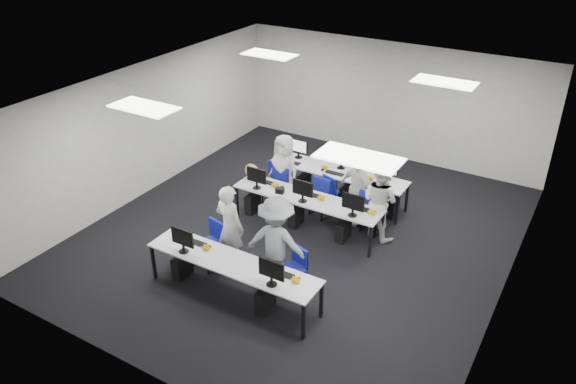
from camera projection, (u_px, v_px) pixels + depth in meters
The scene contains 23 objects.
room at pixel (303, 167), 10.90m from camera, with size 9.00×9.02×3.00m.
ceiling_panels at pixel (304, 94), 10.19m from camera, with size 5.20×4.60×0.02m.
desk_front at pixel (232, 264), 9.48m from camera, with size 3.20×0.70×0.73m.
desk_mid at pixel (307, 200), 11.44m from camera, with size 3.20×0.70×0.73m.
desk_back at pixel (337, 173), 12.50m from camera, with size 3.20×0.70×0.73m.
equipment_front at pixel (224, 277), 9.70m from camera, with size 2.51×0.41×1.19m.
equipment_mid at pixel (298, 211), 11.67m from camera, with size 2.91×0.41×1.19m.
equipment_back at pixel (345, 188), 12.58m from camera, with size 2.91×0.41×1.19m.
chair_0 at pixel (211, 252), 10.50m from camera, with size 0.53×0.56×0.89m.
chair_1 at pixel (292, 277), 9.84m from camera, with size 0.53×0.55×0.83m.
chair_2 at pixel (275, 190), 12.64m from camera, with size 0.53×0.57×0.91m.
chair_3 at pixel (323, 203), 12.14m from camera, with size 0.54×0.56×0.85m.
chair_4 at pixel (374, 219), 11.57m from camera, with size 0.48×0.51×0.82m.
chair_5 at pixel (285, 189), 12.68m from camera, with size 0.48×0.52×0.91m.
chair_6 at pixel (325, 200), 12.24m from camera, with size 0.47×0.51×0.90m.
chair_7 at pixel (371, 214), 11.74m from camera, with size 0.44×0.47×0.87m.
handbag at pixel (252, 171), 12.11m from camera, with size 0.39×0.25×0.32m, color tan.
student_0 at pixel (230, 227), 10.23m from camera, with size 0.61×0.40×1.67m, color silver.
student_1 at pixel (380, 201), 11.14m from camera, with size 0.78×0.61×1.61m, color silver.
student_2 at pixel (284, 169), 12.41m from camera, with size 0.78×0.51×1.60m, color silver.
student_3 at pixel (357, 189), 11.63m from camera, with size 0.91×0.38×1.55m, color silver.
photographer at pixel (277, 242), 9.71m from camera, with size 1.13×0.65×1.75m, color gray.
dslr_camera at pixel (280, 191), 9.42m from camera, with size 0.14×0.18×0.10m, color black.
Camera 1 is at (4.76, -8.58, 6.28)m, focal length 35.00 mm.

